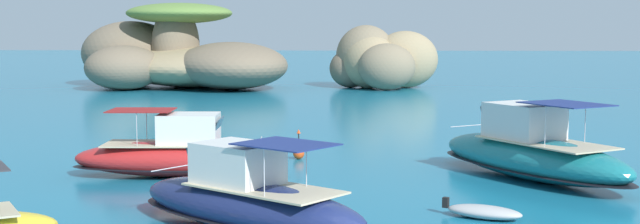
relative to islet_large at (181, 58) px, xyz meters
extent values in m
ellipsoid|color=#756651|center=(5.81, -2.51, -0.64)|extent=(15.69, 17.78, 4.90)
ellipsoid|color=#9E8966|center=(1.30, 0.76, -0.90)|extent=(24.46, 23.18, 4.38)
ellipsoid|color=#756651|center=(-5.01, -4.14, -0.80)|extent=(11.12, 11.14, 4.58)
ellipsoid|color=#756651|center=(-6.13, 2.75, 0.46)|extent=(14.82, 14.53, 7.10)
ellipsoid|color=#756651|center=(-0.50, -0.10, 1.34)|extent=(6.26, 6.89, 8.87)
ellipsoid|color=olive|center=(-0.13, 0.28, 4.82)|extent=(11.33, 10.30, 2.20)
ellipsoid|color=#9E8966|center=(20.23, -1.24, -0.26)|extent=(8.12, 8.02, 5.66)
ellipsoid|color=#84755B|center=(21.92, -3.39, -0.70)|extent=(6.05, 5.16, 4.79)
ellipsoid|color=#9E8966|center=(24.00, -0.23, -0.07)|extent=(7.66, 6.23, 6.04)
ellipsoid|color=#756651|center=(18.24, -0.09, -1.04)|extent=(5.89, 5.64, 4.09)
ellipsoid|color=#84755B|center=(19.86, 0.25, 0.24)|extent=(8.48, 8.84, 6.66)
ellipsoid|color=red|center=(11.00, -52.38, -2.32)|extent=(9.21, 3.06, 1.55)
ellipsoid|color=black|center=(11.00, -52.38, -2.67)|extent=(9.39, 3.12, 0.19)
cube|color=#C6B793|center=(10.32, -52.41, -1.66)|extent=(5.09, 2.50, 0.06)
cube|color=silver|center=(11.46, -52.37, -0.99)|extent=(2.62, 2.00, 1.28)
cube|color=#2D4756|center=(12.75, -52.32, -0.86)|extent=(0.35, 1.79, 0.68)
cylinder|color=silver|center=(14.55, -52.26, -1.48)|extent=(0.10, 1.91, 0.04)
cube|color=maroon|center=(9.41, -52.44, -0.20)|extent=(2.81, 2.23, 0.04)
cylinder|color=silver|center=(9.37, -51.48, -0.93)|extent=(0.03, 0.03, 1.46)
cylinder|color=silver|center=(9.44, -53.39, -0.93)|extent=(0.03, 0.03, 1.46)
ellipsoid|color=navy|center=(15.25, -61.78, -2.31)|extent=(9.06, 7.77, 1.57)
ellipsoid|color=black|center=(15.25, -61.78, -2.66)|extent=(9.24, 7.92, 0.19)
cube|color=#C6B793|center=(15.81, -62.19, -1.64)|extent=(5.48, 4.94, 0.06)
cube|color=silver|center=(14.88, -61.50, -0.96)|extent=(3.24, 3.11, 1.29)
cube|color=#2D4756|center=(13.83, -60.71, -0.83)|extent=(1.31, 1.62, 0.69)
cylinder|color=silver|center=(12.37, -59.61, -1.46)|extent=(1.19, 1.57, 0.04)
cube|color=navy|center=(16.55, -62.75, -0.16)|extent=(3.52, 3.39, 0.04)
cylinder|color=silver|center=(15.97, -63.52, -0.90)|extent=(0.03, 0.03, 1.48)
cylinder|color=silver|center=(17.13, -61.97, -0.90)|extent=(0.03, 0.03, 1.48)
ellipsoid|color=#19727A|center=(26.24, -52.37, -2.19)|extent=(8.31, 10.74, 1.81)
ellipsoid|color=black|center=(26.24, -52.37, -2.59)|extent=(8.48, 10.96, 0.22)
cube|color=#C6B793|center=(26.66, -53.05, -1.42)|extent=(5.39, 6.41, 0.06)
cube|color=silver|center=(25.96, -51.92, -0.64)|extent=(3.47, 3.71, 1.49)
cube|color=#2D4756|center=(25.17, -50.63, -0.49)|extent=(1.94, 1.37, 0.79)
cylinder|color=silver|center=(24.06, -48.84, -1.24)|extent=(1.92, 1.20, 0.04)
cube|color=navy|center=(27.22, -53.96, 0.29)|extent=(3.80, 4.03, 0.04)
cylinder|color=silver|center=(26.27, -54.55, -0.57)|extent=(0.03, 0.03, 1.70)
cylinder|color=silver|center=(28.17, -53.37, -0.57)|extent=(0.03, 0.03, 1.70)
ellipsoid|color=#B2B2B2|center=(23.08, -59.81, -2.87)|extent=(2.82, 2.15, 0.44)
cube|color=#9E998E|center=(23.08, -59.81, -2.81)|extent=(1.90, 1.36, 0.06)
cube|color=black|center=(21.83, -59.18, -2.69)|extent=(0.27, 0.27, 0.36)
sphere|color=#E54C19|center=(15.91, -47.58, -2.81)|extent=(0.56, 0.56, 0.56)
cylinder|color=black|center=(15.91, -47.58, -2.31)|extent=(0.06, 0.06, 1.00)
cone|color=#E54C19|center=(15.91, -47.58, -1.71)|extent=(0.20, 0.20, 0.20)
camera|label=1|loc=(18.63, -87.43, 3.42)|focal=46.08mm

